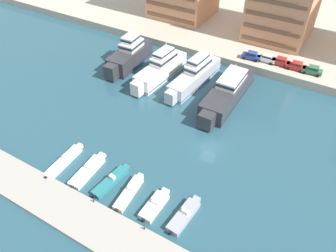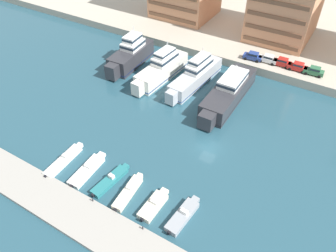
# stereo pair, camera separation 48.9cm
# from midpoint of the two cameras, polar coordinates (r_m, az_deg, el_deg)

# --- Properties ---
(ground_plane) EXTENTS (400.00, 400.00, 0.00)m
(ground_plane) POSITION_cam_midpoint_polar(r_m,az_deg,el_deg) (56.71, 6.86, -3.64)
(ground_plane) COLOR #285160
(quay_promenade) EXTENTS (180.00, 70.00, 1.91)m
(quay_promenade) POSITION_cam_midpoint_polar(r_m,az_deg,el_deg) (107.14, 21.57, 17.42)
(quay_promenade) COLOR #BCB29E
(quay_promenade) RESTS_ON ground
(pier_dock) EXTENTS (120.00, 6.10, 0.59)m
(pier_dock) POSITION_cam_midpoint_polar(r_m,az_deg,el_deg) (44.98, -5.79, -20.64)
(pier_dock) COLOR #A8A399
(pier_dock) RESTS_ON ground
(yacht_charcoal_far_left) EXTENTS (5.22, 16.01, 8.59)m
(yacht_charcoal_far_left) POSITION_cam_midpoint_polar(r_m,az_deg,el_deg) (77.17, -6.94, 12.18)
(yacht_charcoal_far_left) COLOR #333338
(yacht_charcoal_far_left) RESTS_ON ground
(yacht_ivory_left) EXTENTS (5.06, 17.65, 7.93)m
(yacht_ivory_left) POSITION_cam_midpoint_polar(r_m,az_deg,el_deg) (72.03, -1.49, 9.96)
(yacht_ivory_left) COLOR silver
(yacht_ivory_left) RESTS_ON ground
(yacht_silver_mid_left) EXTENTS (5.07, 18.80, 7.75)m
(yacht_silver_mid_left) POSITION_cam_midpoint_polar(r_m,az_deg,el_deg) (70.29, 4.49, 8.86)
(yacht_silver_mid_left) COLOR silver
(yacht_silver_mid_left) RESTS_ON ground
(yacht_charcoal_center_left) EXTENTS (4.96, 20.92, 6.80)m
(yacht_charcoal_center_left) POSITION_cam_midpoint_polar(r_m,az_deg,el_deg) (66.21, 10.14, 5.88)
(yacht_charcoal_center_left) COLOR #333338
(yacht_charcoal_center_left) RESTS_ON ground
(motorboat_white_far_left) EXTENTS (1.94, 8.55, 1.34)m
(motorboat_white_far_left) POSITION_cam_midpoint_polar(r_m,az_deg,el_deg) (56.11, -17.89, -5.86)
(motorboat_white_far_left) COLOR white
(motorboat_white_far_left) RESTS_ON ground
(motorboat_white_left) EXTENTS (2.45, 8.07, 1.20)m
(motorboat_white_left) POSITION_cam_midpoint_polar(r_m,az_deg,el_deg) (53.74, -14.04, -7.55)
(motorboat_white_left) COLOR white
(motorboat_white_left) RESTS_ON ground
(motorboat_teal_mid_left) EXTENTS (2.37, 7.67, 1.34)m
(motorboat_teal_mid_left) POSITION_cam_midpoint_polar(r_m,az_deg,el_deg) (51.63, -10.15, -9.37)
(motorboat_teal_mid_left) COLOR teal
(motorboat_teal_mid_left) RESTS_ON ground
(motorboat_cream_center_left) EXTENTS (2.07, 7.46, 1.45)m
(motorboat_cream_center_left) POSITION_cam_midpoint_polar(r_m,az_deg,el_deg) (49.70, -7.06, -11.43)
(motorboat_cream_center_left) COLOR beige
(motorboat_cream_center_left) RESTS_ON ground
(motorboat_cream_center) EXTENTS (2.20, 6.31, 1.26)m
(motorboat_cream_center) POSITION_cam_midpoint_polar(r_m,az_deg,el_deg) (48.18, -2.59, -13.61)
(motorboat_cream_center) COLOR beige
(motorboat_cream_center) RESTS_ON ground
(motorboat_grey_center_right) EXTENTS (2.43, 7.16, 1.42)m
(motorboat_grey_center_right) POSITION_cam_midpoint_polar(r_m,az_deg,el_deg) (47.19, 2.55, -15.28)
(motorboat_grey_center_right) COLOR #9EA3A8
(motorboat_grey_center_right) RESTS_ON ground
(car_blue_far_left) EXTENTS (4.21, 2.15, 1.80)m
(car_blue_far_left) POSITION_cam_midpoint_polar(r_m,az_deg,el_deg) (77.95, 14.16, 11.84)
(car_blue_far_left) COLOR #28428E
(car_blue_far_left) RESTS_ON quay_promenade
(car_white_left) EXTENTS (4.11, 1.94, 1.80)m
(car_white_left) POSITION_cam_midpoint_polar(r_m,az_deg,el_deg) (77.80, 16.66, 11.28)
(car_white_left) COLOR white
(car_white_left) RESTS_ON quay_promenade
(car_red_mid_left) EXTENTS (4.15, 2.03, 1.80)m
(car_red_mid_left) POSITION_cam_midpoint_polar(r_m,az_deg,el_deg) (77.47, 18.84, 10.64)
(car_red_mid_left) COLOR red
(car_red_mid_left) RESTS_ON quay_promenade
(car_red_center_left) EXTENTS (4.16, 2.03, 1.80)m
(car_red_center_left) POSITION_cam_midpoint_polar(r_m,az_deg,el_deg) (76.94, 21.27, 9.78)
(car_red_center_left) COLOR red
(car_red_center_left) RESTS_ON quay_promenade
(car_green_center) EXTENTS (4.20, 2.12, 1.80)m
(car_green_center) POSITION_cam_midpoint_polar(r_m,az_deg,el_deg) (76.72, 23.71, 8.95)
(car_green_center) COLOR #2D6642
(car_green_center) RESTS_ON quay_promenade
(bollard_west) EXTENTS (0.20, 0.20, 0.61)m
(bollard_west) POSITION_cam_midpoint_polar(r_m,az_deg,el_deg) (49.23, -13.12, -12.51)
(bollard_west) COLOR #2D2D33
(bollard_west) RESTS_ON pier_dock
(bollard_west_mid) EXTENTS (0.20, 0.20, 0.61)m
(bollard_west_mid) POSITION_cam_midpoint_polar(r_m,az_deg,el_deg) (45.71, -4.45, -17.27)
(bollard_west_mid) COLOR #2D2D33
(bollard_west_mid) RESTS_ON pier_dock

